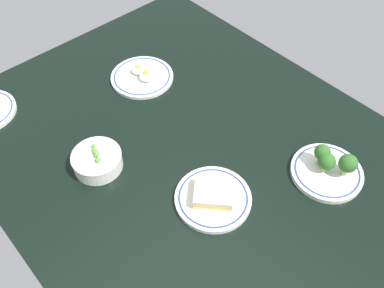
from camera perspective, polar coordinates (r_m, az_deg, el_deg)
The scene contains 5 objects.
dining_table at distance 119.91cm, azimuth 0.00°, elevation -1.23°, with size 134.11×102.70×4.00cm, color black.
bowl_peas at distance 115.32cm, azimuth -12.80°, elevation -2.15°, with size 13.59×13.59×6.01cm.
plate_sandwich at distance 107.27cm, azimuth 2.90°, elevation -7.23°, with size 19.71×19.71×4.54cm.
plate_eggs at distance 139.47cm, azimuth -6.79°, elevation 9.16°, with size 20.44×20.44×4.77cm.
plate_broccoli at distance 116.95cm, azimuth 18.16°, elevation -3.16°, with size 19.21×19.21×8.46cm.
Camera 1 is at (55.48, -50.50, 95.54)cm, focal length 39.15 mm.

